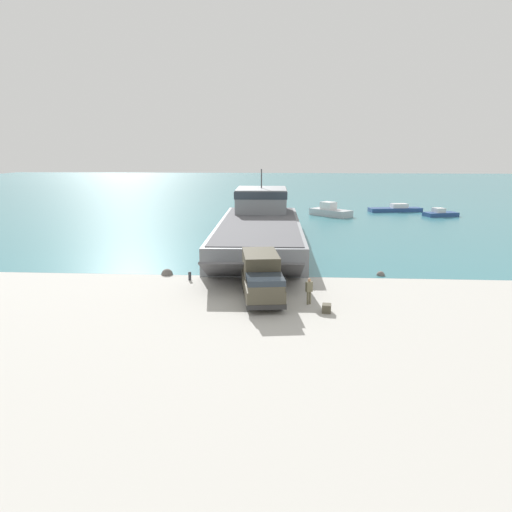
{
  "coord_description": "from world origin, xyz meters",
  "views": [
    {
      "loc": [
        2.04,
        -35.64,
        10.31
      ],
      "look_at": [
        -0.45,
        2.21,
        2.14
      ],
      "focal_mm": 35.0,
      "sensor_mm": 36.0,
      "label": 1
    }
  ],
  "objects_px": {
    "soldier_on_ramp": "(309,289)",
    "moored_boat_c": "(396,209)",
    "landing_craft": "(260,224)",
    "mooring_bollard": "(190,275)",
    "military_truck": "(262,277)",
    "moored_boat_b": "(440,213)",
    "moored_boat_a": "(330,211)",
    "cargo_crate": "(327,308)"
  },
  "relations": [
    {
      "from": "landing_craft",
      "to": "soldier_on_ramp",
      "type": "height_order",
      "value": "landing_craft"
    },
    {
      "from": "soldier_on_ramp",
      "to": "cargo_crate",
      "type": "xyz_separation_m",
      "value": [
        1.07,
        -1.7,
        -0.78
      ]
    },
    {
      "from": "landing_craft",
      "to": "soldier_on_ramp",
      "type": "distance_m",
      "value": 24.06
    },
    {
      "from": "moored_boat_b",
      "to": "cargo_crate",
      "type": "relative_size",
      "value": 8.34
    },
    {
      "from": "moored_boat_a",
      "to": "cargo_crate",
      "type": "bearing_deg",
      "value": 38.5
    },
    {
      "from": "soldier_on_ramp",
      "to": "moored_boat_c",
      "type": "distance_m",
      "value": 54.74
    },
    {
      "from": "military_truck",
      "to": "moored_boat_a",
      "type": "height_order",
      "value": "military_truck"
    },
    {
      "from": "moored_boat_a",
      "to": "cargo_crate",
      "type": "relative_size",
      "value": 10.1
    },
    {
      "from": "mooring_bollard",
      "to": "moored_boat_b",
      "type": "bearing_deg",
      "value": 52.39
    },
    {
      "from": "landing_craft",
      "to": "cargo_crate",
      "type": "height_order",
      "value": "landing_craft"
    },
    {
      "from": "military_truck",
      "to": "cargo_crate",
      "type": "bearing_deg",
      "value": 49.72
    },
    {
      "from": "military_truck",
      "to": "moored_boat_b",
      "type": "bearing_deg",
      "value": 142.64
    },
    {
      "from": "landing_craft",
      "to": "moored_boat_c",
      "type": "distance_m",
      "value": 35.65
    },
    {
      "from": "military_truck",
      "to": "moored_boat_c",
      "type": "distance_m",
      "value": 54.87
    },
    {
      "from": "moored_boat_a",
      "to": "moored_boat_b",
      "type": "distance_m",
      "value": 17.11
    },
    {
      "from": "moored_boat_b",
      "to": "mooring_bollard",
      "type": "relative_size",
      "value": 7.95
    },
    {
      "from": "military_truck",
      "to": "moored_boat_c",
      "type": "xyz_separation_m",
      "value": [
        19.77,
        51.18,
        -1.11
      ]
    },
    {
      "from": "soldier_on_ramp",
      "to": "cargo_crate",
      "type": "height_order",
      "value": "soldier_on_ramp"
    },
    {
      "from": "landing_craft",
      "to": "moored_boat_a",
      "type": "bearing_deg",
      "value": 64.61
    },
    {
      "from": "moored_boat_b",
      "to": "mooring_bollard",
      "type": "height_order",
      "value": "moored_boat_b"
    },
    {
      "from": "military_truck",
      "to": "soldier_on_ramp",
      "type": "xyz_separation_m",
      "value": [
        3.25,
        -1.01,
        -0.5
      ]
    },
    {
      "from": "soldier_on_ramp",
      "to": "cargo_crate",
      "type": "distance_m",
      "value": 2.15
    },
    {
      "from": "moored_boat_a",
      "to": "mooring_bollard",
      "type": "relative_size",
      "value": 9.63
    },
    {
      "from": "military_truck",
      "to": "cargo_crate",
      "type": "height_order",
      "value": "military_truck"
    },
    {
      "from": "mooring_bollard",
      "to": "cargo_crate",
      "type": "relative_size",
      "value": 1.05
    },
    {
      "from": "soldier_on_ramp",
      "to": "moored_boat_c",
      "type": "height_order",
      "value": "soldier_on_ramp"
    },
    {
      "from": "landing_craft",
      "to": "moored_boat_c",
      "type": "height_order",
      "value": "landing_craft"
    },
    {
      "from": "mooring_bollard",
      "to": "soldier_on_ramp",
      "type": "bearing_deg",
      "value": -31.69
    },
    {
      "from": "military_truck",
      "to": "soldier_on_ramp",
      "type": "relative_size",
      "value": 4.02
    },
    {
      "from": "soldier_on_ramp",
      "to": "mooring_bollard",
      "type": "relative_size",
      "value": 2.6
    },
    {
      "from": "military_truck",
      "to": "moored_boat_a",
      "type": "distance_m",
      "value": 45.74
    },
    {
      "from": "military_truck",
      "to": "soldier_on_ramp",
      "type": "bearing_deg",
      "value": 64.54
    },
    {
      "from": "moored_boat_c",
      "to": "mooring_bollard",
      "type": "height_order",
      "value": "moored_boat_c"
    },
    {
      "from": "landing_craft",
      "to": "mooring_bollard",
      "type": "bearing_deg",
      "value": -106.16
    },
    {
      "from": "military_truck",
      "to": "cargo_crate",
      "type": "xyz_separation_m",
      "value": [
        4.33,
        -2.71,
        -1.28
      ]
    },
    {
      "from": "military_truck",
      "to": "moored_boat_c",
      "type": "relative_size",
      "value": 0.8
    },
    {
      "from": "cargo_crate",
      "to": "mooring_bollard",
      "type": "bearing_deg",
      "value": 144.33
    },
    {
      "from": "moored_boat_c",
      "to": "cargo_crate",
      "type": "height_order",
      "value": "moored_boat_c"
    },
    {
      "from": "military_truck",
      "to": "moored_boat_c",
      "type": "height_order",
      "value": "military_truck"
    },
    {
      "from": "landing_craft",
      "to": "mooring_bollard",
      "type": "xyz_separation_m",
      "value": [
        -4.58,
        -17.84,
        -1.54
      ]
    },
    {
      "from": "military_truck",
      "to": "moored_boat_b",
      "type": "height_order",
      "value": "military_truck"
    },
    {
      "from": "military_truck",
      "to": "moored_boat_b",
      "type": "distance_m",
      "value": 52.21
    }
  ]
}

